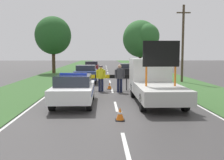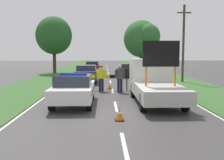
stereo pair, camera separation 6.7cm
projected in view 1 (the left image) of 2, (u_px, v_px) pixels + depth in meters
The scene contains 20 objects.
ground_plane at pixel (117, 111), 11.55m from camera, with size 160.00×160.00×0.00m, color #3D3A3A.
lane_markings at pixel (109, 78), 27.21m from camera, with size 8.07×64.88×0.01m.
grass_verge_left at pixel (57, 74), 31.22m from camera, with size 4.13×120.00×0.03m.
grass_verge_right at pixel (159, 74), 31.64m from camera, with size 4.13×120.00×0.03m.
police_car at pixel (74, 89), 12.84m from camera, with size 1.88×4.56×1.57m.
work_truck at pixel (153, 81), 13.85m from camera, with size 2.10×5.89×3.09m.
road_barrier at pixel (109, 78), 17.73m from camera, with size 2.92×0.08×1.07m.
police_officer at pixel (101, 76), 17.27m from camera, with size 0.62×0.39×1.72m.
pedestrian_civilian at pixel (120, 76), 16.85m from camera, with size 0.64×0.41×1.79m.
traffic_cone_near_police at pixel (60, 90), 16.04m from camera, with size 0.40×0.40×0.56m.
traffic_cone_centre_front at pixel (154, 86), 18.05m from camera, with size 0.41×0.41×0.57m.
traffic_cone_near_truck at pixel (120, 114), 9.84m from camera, with size 0.36×0.36×0.50m.
traffic_cone_behind_barrier at pixel (109, 86), 18.46m from camera, with size 0.34×0.34×0.48m.
queued_car_hatch_blue at pixel (86, 74), 22.37m from camera, with size 1.78×3.93×1.52m.
queued_car_sedan_black at pixel (128, 69), 28.54m from camera, with size 1.95×4.59×1.40m.
queued_car_wagon_maroon at pixel (92, 66), 34.86m from camera, with size 1.80×4.46×1.46m.
roadside_tree_near_left at pixel (53, 36), 32.52m from camera, with size 4.47×4.47×7.08m.
roadside_tree_mid_left at pixel (140, 39), 38.11m from camera, with size 5.10×5.10×7.30m.
roadside_tree_mid_right at pixel (147, 36), 36.86m from camera, with size 3.36×3.36×6.68m.
utility_pole at pixel (183, 43), 22.57m from camera, with size 1.20×0.20×6.63m.
Camera 1 is at (-0.61, -11.34, 2.52)m, focal length 42.00 mm.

